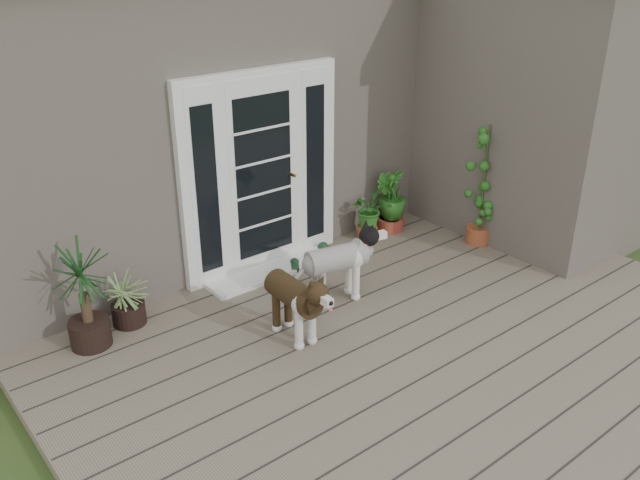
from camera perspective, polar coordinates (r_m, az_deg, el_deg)
deck at (r=6.16m, az=8.76°, el=-9.34°), size 6.20×4.60×0.12m
house_main at (r=8.73m, az=-11.76°, el=11.61°), size 7.40×4.00×3.10m
house_wing at (r=8.32m, az=17.74°, el=10.29°), size 1.60×2.40×3.10m
door_unit at (r=7.02m, az=-5.02°, el=5.74°), size 1.90×0.14×2.15m
door_step at (r=7.29m, az=-3.82°, el=-2.47°), size 1.60×0.40×0.05m
brindle_dog at (r=6.00m, az=-2.25°, el=-5.61°), size 0.36×0.80×0.66m
white_dog at (r=6.58m, az=1.42°, el=-2.56°), size 0.87×0.52×0.68m
spider_plant at (r=6.48m, az=-16.17°, el=-4.73°), size 0.67×0.67×0.56m
yucca at (r=6.15m, az=-19.49°, el=-4.57°), size 0.83×0.83×0.99m
herb_a at (r=7.96m, az=4.10°, el=1.88°), size 0.58×0.58×0.52m
herb_b at (r=8.19m, az=5.92°, el=2.47°), size 0.49×0.49×0.52m
herb_c at (r=8.20m, az=6.20°, el=2.94°), size 0.56×0.56×0.64m
sapling at (r=7.86m, az=13.79°, el=4.67°), size 0.52×0.52×1.48m
clog_left at (r=7.64m, az=0.75°, el=-0.85°), size 0.17×0.32×0.09m
clog_right at (r=7.31m, az=-2.15°, el=-2.23°), size 0.24×0.28×0.08m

